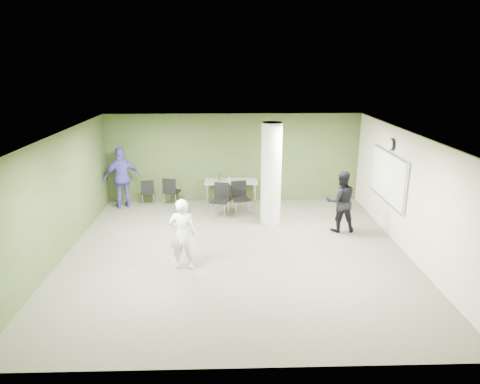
{
  "coord_description": "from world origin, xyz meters",
  "views": [
    {
      "loc": [
        -0.19,
        -9.27,
        4.34
      ],
      "look_at": [
        0.12,
        1.0,
        1.19
      ],
      "focal_mm": 32.0,
      "sensor_mm": 36.0,
      "label": 1
    }
  ],
  "objects_px": {
    "folding_table": "(231,182)",
    "chair_back_left": "(148,190)",
    "man_black": "(341,201)",
    "woman_white": "(183,234)",
    "man_blue": "(122,178)"
  },
  "relations": [
    {
      "from": "chair_back_left",
      "to": "woman_white",
      "type": "distance_m",
      "value": 4.61
    },
    {
      "from": "folding_table",
      "to": "man_blue",
      "type": "relative_size",
      "value": 0.87
    },
    {
      "from": "folding_table",
      "to": "chair_back_left",
      "type": "xyz_separation_m",
      "value": [
        -2.6,
        0.03,
        -0.25
      ]
    },
    {
      "from": "folding_table",
      "to": "chair_back_left",
      "type": "distance_m",
      "value": 2.61
    },
    {
      "from": "folding_table",
      "to": "chair_back_left",
      "type": "bearing_deg",
      "value": 179.45
    },
    {
      "from": "man_black",
      "to": "woman_white",
      "type": "bearing_deg",
      "value": 26.21
    },
    {
      "from": "folding_table",
      "to": "woman_white",
      "type": "height_order",
      "value": "woman_white"
    },
    {
      "from": "man_black",
      "to": "man_blue",
      "type": "distance_m",
      "value": 6.53
    },
    {
      "from": "chair_back_left",
      "to": "woman_white",
      "type": "relative_size",
      "value": 0.52
    },
    {
      "from": "chair_back_left",
      "to": "man_black",
      "type": "distance_m",
      "value": 5.94
    },
    {
      "from": "chair_back_left",
      "to": "man_blue",
      "type": "distance_m",
      "value": 0.86
    },
    {
      "from": "folding_table",
      "to": "man_blue",
      "type": "xyz_separation_m",
      "value": [
        -3.31,
        -0.15,
        0.21
      ]
    },
    {
      "from": "folding_table",
      "to": "man_black",
      "type": "bearing_deg",
      "value": -38.1
    },
    {
      "from": "woman_white",
      "to": "man_black",
      "type": "relative_size",
      "value": 0.97
    },
    {
      "from": "folding_table",
      "to": "chair_back_left",
      "type": "height_order",
      "value": "folding_table"
    }
  ]
}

